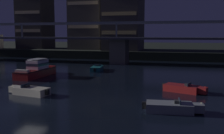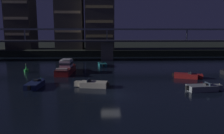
% 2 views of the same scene
% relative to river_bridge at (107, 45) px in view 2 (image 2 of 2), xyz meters
% --- Properties ---
extents(ground_plane, '(400.00, 400.00, 0.00)m').
position_rel_river_bridge_xyz_m(ground_plane, '(0.00, -36.72, -4.56)').
color(ground_plane, black).
extents(far_riverbank, '(240.00, 80.00, 2.20)m').
position_rel_river_bridge_xyz_m(far_riverbank, '(0.00, 48.01, -3.46)').
color(far_riverbank, black).
rests_on(far_riverbank, ground).
extents(river_bridge, '(98.85, 6.40, 9.38)m').
position_rel_river_bridge_xyz_m(river_bridge, '(0.00, 0.00, 0.00)').
color(river_bridge, '#605B51').
rests_on(river_bridge, ground).
extents(tower_west_low, '(9.18, 9.08, 28.46)m').
position_rel_river_bridge_xyz_m(tower_west_low, '(-32.07, 17.82, 11.72)').
color(tower_west_low, '#38332D').
rests_on(tower_west_low, far_riverbank).
extents(tower_west_tall, '(9.91, 8.65, 33.76)m').
position_rel_river_bridge_xyz_m(tower_west_tall, '(-13.69, 16.87, 14.37)').
color(tower_west_tall, '#423D38').
rests_on(tower_west_tall, far_riverbank).
extents(tower_central, '(10.06, 12.53, 25.12)m').
position_rel_river_bridge_xyz_m(tower_central, '(-2.33, 15.44, 10.05)').
color(tower_central, '#423D38').
rests_on(tower_central, far_riverbank).
extents(cabin_cruiser_near_left, '(2.96, 9.21, 2.79)m').
position_rel_river_bridge_xyz_m(cabin_cruiser_near_left, '(-8.49, -21.25, -3.51)').
color(cabin_cruiser_near_left, maroon).
rests_on(cabin_cruiser_near_left, ground).
extents(speedboat_near_center, '(5.23, 2.20, 1.16)m').
position_rel_river_bridge_xyz_m(speedboat_near_center, '(12.87, -35.24, -4.14)').
color(speedboat_near_center, gray).
rests_on(speedboat_near_center, ground).
extents(speedboat_near_right, '(5.12, 3.00, 1.16)m').
position_rel_river_bridge_xyz_m(speedboat_near_right, '(13.93, -26.92, -4.14)').
color(speedboat_near_right, maroon).
rests_on(speedboat_near_right, ground).
extents(speedboat_mid_center, '(1.93, 5.21, 1.16)m').
position_rel_river_bridge_xyz_m(speedboat_mid_center, '(-11.01, -32.37, -4.14)').
color(speedboat_mid_center, '#19234C').
rests_on(speedboat_mid_center, ground).
extents(speedboat_mid_right, '(5.23, 2.38, 1.16)m').
position_rel_river_bridge_xyz_m(speedboat_mid_right, '(-2.59, -32.59, -4.14)').
color(speedboat_mid_right, beige).
rests_on(speedboat_mid_right, ground).
extents(speedboat_far_left, '(2.31, 5.23, 1.16)m').
position_rel_river_bridge_xyz_m(speedboat_far_left, '(-1.29, -12.54, -4.14)').
color(speedboat_far_left, '#196066').
rests_on(speedboat_far_left, ground).
extents(channel_buoy, '(0.90, 0.90, 1.76)m').
position_rel_river_bridge_xyz_m(channel_buoy, '(-16.94, -19.96, -4.08)').
color(channel_buoy, green).
rests_on(channel_buoy, ground).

